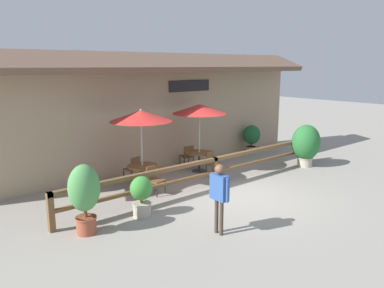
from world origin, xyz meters
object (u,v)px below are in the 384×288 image
Objects in this scene: dining_table_near at (142,170)px; patio_umbrella_middle at (199,109)px; potted_plant_entrance_palm at (141,194)px; potted_plant_corner_fern at (84,194)px; patio_umbrella_near at (141,116)px; potted_plant_tall_tropical at (306,144)px; chair_near_wallside at (133,168)px; pedestrian at (219,190)px; chair_middle_wallside at (187,155)px; chair_near_streetside at (154,179)px; dining_table_middle at (199,156)px; chair_middle_streetside at (213,163)px; potted_plant_small_flowering at (252,136)px.

dining_table_near is 3.08m from patio_umbrella_middle.
potted_plant_entrance_palm is 0.64× the size of potted_plant_corner_fern.
patio_umbrella_near is 3.65m from potted_plant_corner_fern.
potted_plant_corner_fern is (-1.51, -0.04, 0.38)m from potted_plant_entrance_palm.
patio_umbrella_middle is 1.52× the size of potted_plant_corner_fern.
dining_table_near is 6.38m from potted_plant_tall_tropical.
chair_near_wallside is 0.51× the size of pedestrian.
potted_plant_entrance_palm is at bearing 49.08° from chair_middle_wallside.
potted_plant_corner_fern is at bearing -144.32° from patio_umbrella_near.
chair_near_streetside is 0.80× the size of potted_plant_entrance_palm.
chair_middle_wallside is 0.51× the size of potted_plant_corner_fern.
potted_plant_tall_tropical is (3.56, -2.03, -1.40)m from patio_umbrella_middle.
chair_near_wallside is 0.89× the size of dining_table_middle.
patio_umbrella_near is at bearing -174.51° from dining_table_middle.
chair_middle_streetside is at bearing 140.55° from chair_near_wallside.
dining_table_near and dining_table_middle have the same top height.
potted_plant_corner_fern reaches higher than chair_middle_streetside.
dining_table_near is 3.99m from pedestrian.
potted_plant_entrance_palm reaches higher than chair_middle_wallside.
potted_plant_entrance_palm is (-3.81, -2.19, -1.69)m from patio_umbrella_middle.
potted_plant_tall_tropical reaches higher than potted_plant_small_flowering.
chair_middle_wallside is (0.03, 0.72, -1.80)m from patio_umbrella_middle.
chair_near_streetside is at bearing 45.30° from potted_plant_entrance_palm.
patio_umbrella_near is 1.70m from dining_table_near.
potted_plant_corner_fern is (-5.32, -1.51, 0.49)m from chair_middle_streetside.
pedestrian is at bearing 70.01° from chair_near_wallside.
patio_umbrella_middle is at bearing 99.68° from chair_middle_wallside.
patio_umbrella_middle reaches higher than dining_table_near.
patio_umbrella_middle reaches higher than chair_middle_wallside.
pedestrian is at bearing 70.13° from chair_middle_wallside.
patio_umbrella_near reaches higher than chair_near_wallside.
potted_plant_corner_fern is 3.03m from pedestrian.
pedestrian is (-3.01, -4.18, 0.48)m from dining_table_middle.
pedestrian is (2.32, -1.95, 0.10)m from potted_plant_corner_fern.
potted_plant_tall_tropical is 0.97× the size of pedestrian.
chair_middle_wallside is at bearing 28.89° from potted_plant_corner_fern.
potted_plant_corner_fern is (-5.32, -2.23, -1.31)m from patio_umbrella_middle.
dining_table_near is 0.58× the size of potted_plant_corner_fern.
pedestrian is at bearing -161.85° from potted_plant_tall_tropical.
dining_table_middle is at bearing 99.68° from chair_middle_wallside.
potted_plant_corner_fern reaches higher than chair_near_wallside.
chair_middle_streetside is (2.46, -1.21, 0.00)m from chair_near_wallside.
potted_plant_tall_tropical is 6.92m from pedestrian.
chair_middle_wallside is (2.64, 1.70, 0.00)m from chair_near_streetside.
chair_near_streetside is at bearing 173.97° from pedestrian.
potted_plant_tall_tropical reaches higher than potted_plant_entrance_palm.
potted_plant_small_flowering reaches higher than chair_near_streetside.
patio_umbrella_near is at bearing -170.10° from potted_plant_small_flowering.
potted_plant_small_flowering is (6.34, 1.11, -1.55)m from patio_umbrella_near.
potted_plant_entrance_palm is at bearing 1.58° from potted_plant_corner_fern.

